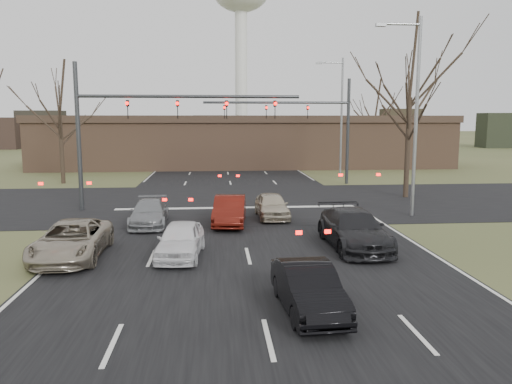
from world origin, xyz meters
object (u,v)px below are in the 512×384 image
mast_arm_near (139,117)px  car_black_hatch (308,288)px  water_tower (241,0)px  car_red_ahead (230,210)px  car_silver_ahead (272,206)px  car_grey_ahead (149,213)px  streetlight_right_far (340,112)px  car_silver_suv (72,240)px  streetlight_right_near (413,107)px  building (245,141)px  car_white_sedan (180,240)px  car_charcoal_sedan (354,229)px  mast_arm_far (312,118)px

mast_arm_near → car_black_hatch: 17.25m
water_tower → car_red_ahead: water_tower is taller
water_tower → car_silver_ahead: 115.43m
car_grey_ahead → car_red_ahead: car_red_ahead is taller
streetlight_right_far → car_black_hatch: (-8.10, -29.37, -4.95)m
mast_arm_near → car_black_hatch: mast_arm_near is taller
streetlight_right_far → car_silver_suv: 28.85m
mast_arm_near → streetlight_right_near: 14.38m
car_silver_suv → car_red_ahead: (5.85, 5.36, 0.01)m
building → car_silver_ahead: size_ratio=11.28×
mast_arm_near → car_white_sedan: (2.77, -9.86, -4.43)m
mast_arm_near → car_silver_suv: (-1.12, -9.72, -4.40)m
car_red_ahead → mast_arm_near: bearing=142.1°
car_grey_ahead → streetlight_right_far: bearing=51.3°
water_tower → car_silver_suv: (-12.35, -116.72, -34.80)m
streetlight_right_near → car_silver_suv: (-15.17, -6.72, -4.92)m
car_silver_suv → water_tower: bearing=83.3°
water_tower → car_red_ahead: 116.85m
water_tower → car_charcoal_sedan: (-1.79, -116.05, -34.74)m
streetlight_right_far → car_grey_ahead: (-13.63, -18.22, -4.99)m
streetlight_right_near → car_silver_suv: bearing=-156.1°
mast_arm_near → streetlight_right_near: (14.05, -3.00, 0.51)m
car_black_hatch → car_charcoal_sedan: car_charcoal_sedan is taller
car_silver_suv → car_black_hatch: car_silver_suv is taller
car_silver_ahead → mast_arm_far: bearing=69.1°
streetlight_right_near → streetlight_right_far: bearing=88.3°
mast_arm_near → streetlight_right_far: (14.55, 14.00, 0.51)m
mast_arm_far → car_charcoal_sedan: bearing=-95.9°
streetlight_right_near → car_red_ahead: bearing=-171.7°
streetlight_right_far → car_charcoal_sedan: size_ratio=1.98×
water_tower → mast_arm_near: 111.80m
building → car_red_ahead: 29.53m
water_tower → streetlight_right_near: size_ratio=4.45×
mast_arm_near → car_white_sedan: bearing=-74.3°
mast_arm_near → car_white_sedan: 11.16m
car_white_sedan → car_red_ahead: bearing=75.0°
mast_arm_far → car_black_hatch: (-4.96, -25.37, -4.39)m
car_black_hatch → building: bearing=85.0°
car_black_hatch → streetlight_right_far: bearing=70.7°
mast_arm_far → car_silver_suv: bearing=-122.4°
car_charcoal_sedan → car_silver_ahead: bearing=111.2°
streetlight_right_near → car_grey_ahead: size_ratio=2.43×
car_silver_suv → car_silver_ahead: 10.49m
water_tower → car_charcoal_sedan: 121.15m
streetlight_right_near → car_black_hatch: size_ratio=2.61×
building → car_silver_ahead: (-0.32, -27.96, -2.02)m
car_black_hatch → car_silver_ahead: bearing=84.0°
streetlight_right_near → car_silver_suv: size_ratio=2.07×
streetlight_right_near → streetlight_right_far: same height
mast_arm_far → car_black_hatch: mast_arm_far is taller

